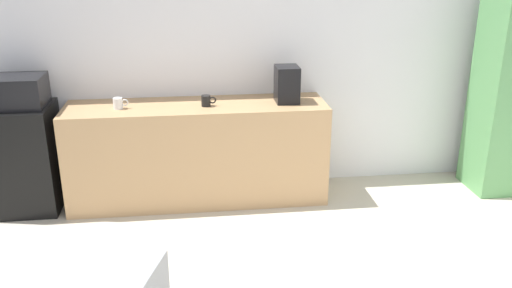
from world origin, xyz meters
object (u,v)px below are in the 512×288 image
(mug_white, at_px, (206,101))
(coffee_maker, at_px, (287,84))
(mug_green, at_px, (118,103))
(microwave, at_px, (15,92))
(mini_fridge, at_px, (25,158))
(locker_cabinet, at_px, (512,95))

(mug_white, distance_m, coffee_maker, 0.72)
(mug_white, xyz_separation_m, mug_green, (-0.75, 0.01, 0.00))
(microwave, bearing_deg, coffee_maker, 0.00)
(mini_fridge, xyz_separation_m, microwave, (0.00, 0.00, 0.60))
(locker_cabinet, bearing_deg, mug_green, 179.09)
(mini_fridge, relative_size, coffee_maker, 2.92)
(mini_fridge, xyz_separation_m, mug_green, (0.84, -0.04, 0.48))
(microwave, relative_size, coffee_maker, 1.50)
(mug_white, bearing_deg, coffee_maker, 4.43)
(mug_white, height_order, coffee_maker, coffee_maker)
(coffee_maker, bearing_deg, locker_cabinet, -2.75)
(mini_fridge, bearing_deg, mug_white, -2.00)
(mini_fridge, bearing_deg, microwave, 0.00)
(mini_fridge, xyz_separation_m, locker_cabinet, (4.38, -0.10, 0.45))
(mini_fridge, bearing_deg, locker_cabinet, -1.31)
(mini_fridge, height_order, microwave, microwave)
(mug_green, bearing_deg, mug_white, -0.89)
(microwave, xyz_separation_m, mug_green, (0.84, -0.04, -0.12))
(coffee_maker, bearing_deg, mug_white, -175.57)
(microwave, xyz_separation_m, mug_white, (1.58, -0.06, -0.12))
(locker_cabinet, relative_size, mug_white, 14.21)
(microwave, relative_size, locker_cabinet, 0.26)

